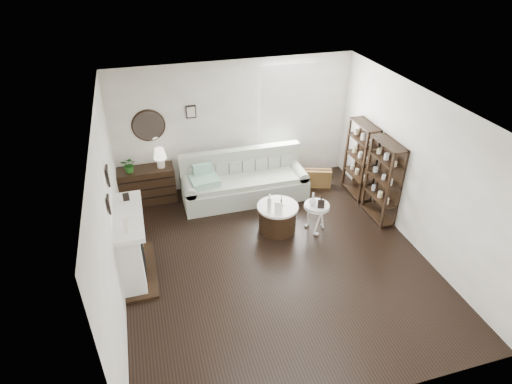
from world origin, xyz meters
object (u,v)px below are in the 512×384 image
object	(u,v)px
dresser	(147,185)
sofa	(244,183)
drum_table	(277,218)
pedestal_table	(317,207)

from	to	relation	value
dresser	sofa	bearing A→B (deg)	-11.41
drum_table	sofa	bearing A→B (deg)	103.32
drum_table	pedestal_table	distance (m)	0.76
sofa	drum_table	world-z (taller)	sofa
drum_table	pedestal_table	xyz separation A→B (m)	(0.68, -0.20, 0.25)
dresser	drum_table	distance (m)	2.81
sofa	pedestal_table	size ratio (longest dim) A/B	4.53
dresser	drum_table	size ratio (longest dim) A/B	1.47
dresser	drum_table	world-z (taller)	dresser
sofa	dresser	xyz separation A→B (m)	(-1.94, 0.39, 0.05)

